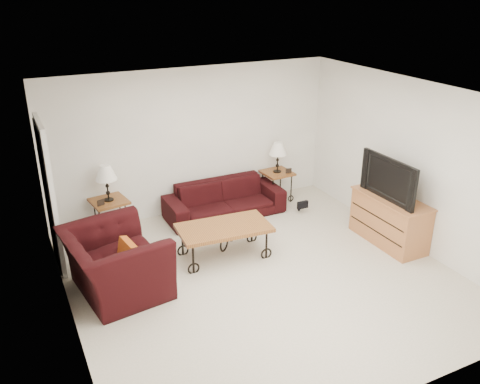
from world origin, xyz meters
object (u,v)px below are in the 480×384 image
side_table_right (277,186)px  armchair (115,263)px  backpack (299,201)px  coffee_table (224,241)px  tv_stand (389,220)px  lamp_right (278,157)px  sofa (224,199)px  lamp_left (107,183)px  side_table_left (111,217)px  television (394,178)px

side_table_right → armchair: size_ratio=0.42×
backpack → armchair: bearing=-166.4°
coffee_table → tv_stand: bearing=-16.0°
lamp_right → backpack: lamp_right is taller
coffee_table → armchair: (-1.63, -0.20, 0.18)m
sofa → coffee_table: (-0.59, -1.29, -0.05)m
lamp_left → backpack: 3.29m
side_table_left → backpack: 3.22m
sofa → armchair: (-2.22, -1.49, 0.13)m
sofa → coffee_table: bearing=-114.6°
television → lamp_right: bearing=-161.7°
coffee_table → backpack: (1.84, 0.86, -0.05)m
lamp_right → television: television is taller
side_table_right → lamp_left: 3.11m
sofa → lamp_right: (1.14, 0.18, 0.53)m
coffee_table → lamp_right: bearing=40.3°
tv_stand → backpack: bearing=112.0°
side_table_right → backpack: bearing=-79.9°
side_table_left → coffee_table: 1.98m
coffee_table → armchair: size_ratio=1.01×
lamp_left → coffee_table: lamp_left is taller
side_table_left → sofa: bearing=-5.4°
armchair → television: television is taller
armchair → lamp_left: bearing=-18.4°
side_table_left → backpack: (3.16, -0.61, -0.09)m
television → coffee_table: bearing=-106.1°
coffee_table → tv_stand: tv_stand is taller
side_table_right → television: television is taller
sofa → tv_stand: tv_stand is taller
sofa → lamp_left: lamp_left is taller
lamp_left → lamp_right: lamp_left is taller
sofa → armchair: 2.68m
television → backpack: bearing=-158.7°
sofa → tv_stand: size_ratio=1.62×
side_table_right → lamp_left: size_ratio=0.95×
lamp_right → armchair: (-3.37, -1.67, -0.41)m
coffee_table → armchair: armchair is taller
lamp_left → television: size_ratio=0.52×
coffee_table → television: (2.45, -0.71, 0.83)m
television → backpack: (-0.61, 1.57, -0.88)m
television → lamp_left: bearing=-120.0°
side_table_right → tv_stand: (0.74, -2.18, 0.10)m
side_table_left → tv_stand: size_ratio=0.46×
side_table_left → armchair: (-0.31, -1.67, 0.13)m
side_table_left → lamp_left: bearing=0.0°
side_table_left → television: 4.43m
side_table_right → lamp_left: lamp_left is taller
lamp_right → tv_stand: 2.34m
lamp_right → sofa: bearing=-171.0°
lamp_right → coffee_table: 2.34m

